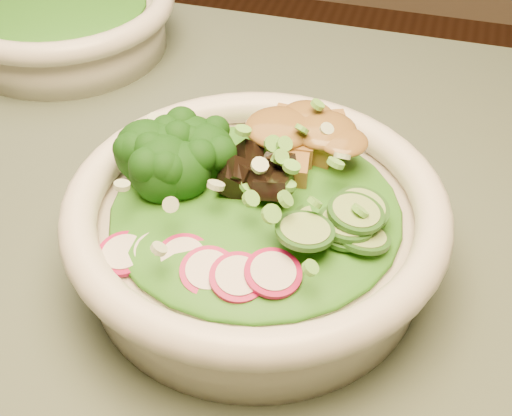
# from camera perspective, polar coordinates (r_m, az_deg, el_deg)

# --- Properties ---
(dining_table) EXTENTS (1.20, 0.80, 0.75)m
(dining_table) POSITION_cam_1_polar(r_m,az_deg,el_deg) (0.64, 14.52, -13.93)
(dining_table) COLOR black
(dining_table) RESTS_ON ground
(salad_bowl) EXTENTS (0.28, 0.28, 0.08)m
(salad_bowl) POSITION_cam_1_polar(r_m,az_deg,el_deg) (0.53, -0.00, -1.64)
(salad_bowl) COLOR silver
(salad_bowl) RESTS_ON dining_table
(side_bowl) EXTENTS (0.25, 0.25, 0.07)m
(side_bowl) POSITION_cam_1_polar(r_m,az_deg,el_deg) (0.84, -15.17, 14.41)
(side_bowl) COLOR silver
(side_bowl) RESTS_ON dining_table
(lettuce_bed) EXTENTS (0.21, 0.21, 0.03)m
(lettuce_bed) POSITION_cam_1_polar(r_m,az_deg,el_deg) (0.51, 0.00, 0.08)
(lettuce_bed) COLOR #235B13
(lettuce_bed) RESTS_ON salad_bowl
(side_lettuce) EXTENTS (0.17, 0.17, 0.02)m
(side_lettuce) POSITION_cam_1_polar(r_m,az_deg,el_deg) (0.83, -15.41, 15.55)
(side_lettuce) COLOR #235B13
(side_lettuce) RESTS_ON side_bowl
(broccoli_florets) EXTENTS (0.10, 0.09, 0.05)m
(broccoli_florets) POSITION_cam_1_polar(r_m,az_deg,el_deg) (0.53, -6.39, 3.49)
(broccoli_florets) COLOR black
(broccoli_florets) RESTS_ON salad_bowl
(radish_slices) EXTENTS (0.12, 0.06, 0.02)m
(radish_slices) POSITION_cam_1_polar(r_m,az_deg,el_deg) (0.47, -3.64, -4.64)
(radish_slices) COLOR #A20C41
(radish_slices) RESTS_ON salad_bowl
(cucumber_slices) EXTENTS (0.09, 0.09, 0.04)m
(cucumber_slices) POSITION_cam_1_polar(r_m,az_deg,el_deg) (0.49, 7.03, -1.38)
(cucumber_slices) COLOR #96B966
(cucumber_slices) RESTS_ON salad_bowl
(mushroom_heap) EXTENTS (0.09, 0.09, 0.04)m
(mushroom_heap) POSITION_cam_1_polar(r_m,az_deg,el_deg) (0.51, 0.66, 2.15)
(mushroom_heap) COLOR black
(mushroom_heap) RESTS_ON salad_bowl
(tofu_cubes) EXTENTS (0.10, 0.08, 0.04)m
(tofu_cubes) POSITION_cam_1_polar(r_m,az_deg,el_deg) (0.55, 3.36, 5.05)
(tofu_cubes) COLOR #955E31
(tofu_cubes) RESTS_ON salad_bowl
(peanut_sauce) EXTENTS (0.07, 0.06, 0.02)m
(peanut_sauce) POSITION_cam_1_polar(r_m,az_deg,el_deg) (0.54, 3.42, 6.19)
(peanut_sauce) COLOR brown
(peanut_sauce) RESTS_ON tofu_cubes
(scallion_garnish) EXTENTS (0.20, 0.20, 0.03)m
(scallion_garnish) POSITION_cam_1_polar(r_m,az_deg,el_deg) (0.50, 0.00, 2.25)
(scallion_garnish) COLOR #6ABF43
(scallion_garnish) RESTS_ON salad_bowl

